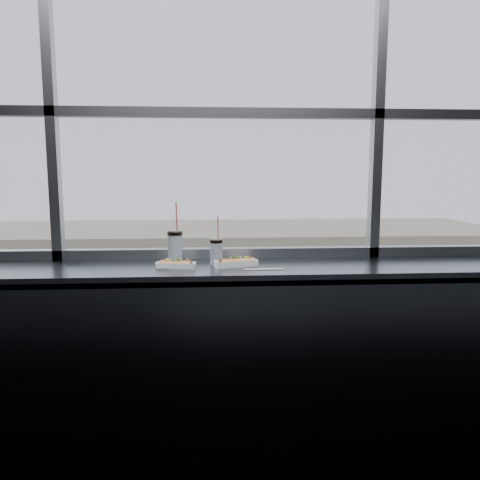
{
  "coord_description": "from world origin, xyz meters",
  "views": [
    {
      "loc": [
        -0.06,
        -1.45,
        1.63
      ],
      "look_at": [
        0.12,
        1.23,
        1.25
      ],
      "focal_mm": 35.0,
      "sensor_mm": 36.0,
      "label": 1
    }
  ],
  "objects": [
    {
      "name": "pedestrian_d",
      "position": [
        8.82,
        29.14,
        -9.82
      ],
      "size": [
        1.02,
        0.76,
        2.29
      ],
      "primitive_type": "imported",
      "color": "#66605B",
      "rests_on": "far_sidewalk"
    },
    {
      "name": "car_far_b",
      "position": [
        2.23,
        25.5,
        -9.96
      ],
      "size": [
        2.58,
        5.95,
        1.97
      ],
      "primitive_type": "imported",
      "rotation": [
        0.0,
        0.0,
        1.55
      ],
      "color": "brown",
      "rests_on": "street_asphalt"
    },
    {
      "name": "soda_cup_left",
      "position": [
        -0.27,
        1.4,
        1.21
      ],
      "size": [
        0.1,
        0.1,
        0.36
      ],
      "color": "white",
      "rests_on": "counter"
    },
    {
      "name": "window_mullions",
      "position": [
        0.0,
        1.5,
        2.3
      ],
      "size": [
        6.0,
        0.08,
        2.4
      ],
      "primitive_type": null,
      "color": "gray",
      "rests_on": "ground"
    },
    {
      "name": "counter",
      "position": [
        0.0,
        1.23,
        1.07
      ],
      "size": [
        6.0,
        0.55,
        0.06
      ],
      "primitive_type": "cube",
      "color": "slate",
      "rests_on": "ground"
    },
    {
      "name": "wrapper",
      "position": [
        -0.31,
        1.16,
        1.11
      ],
      "size": [
        0.1,
        0.07,
        0.02
      ],
      "primitive_type": "ellipsoid",
      "color": "silver",
      "rests_on": "counter"
    },
    {
      "name": "plaza_ground",
      "position": [
        0.0,
        45.0,
        -11.0
      ],
      "size": [
        120.0,
        120.0,
        0.0
      ],
      "primitive_type": "plane",
      "color": "#B1A191",
      "rests_on": "ground"
    },
    {
      "name": "wall_back_lower",
      "position": [
        0.0,
        1.5,
        0.55
      ],
      "size": [
        6.0,
        0.0,
        6.0
      ],
      "primitive_type": "plane",
      "rotation": [
        1.57,
        0.0,
        0.0
      ],
      "color": "black",
      "rests_on": "ground"
    },
    {
      "name": "far_sidewalk",
      "position": [
        0.0,
        29.5,
        -10.98
      ],
      "size": [
        80.0,
        6.0,
        0.04
      ],
      "primitive_type": "cube",
      "color": "#B1A191",
      "rests_on": "plaza_ground"
    },
    {
      "name": "street_asphalt",
      "position": [
        0.0,
        21.5,
        -10.97
      ],
      "size": [
        80.0,
        10.0,
        0.06
      ],
      "primitive_type": "cube",
      "color": "black",
      "rests_on": "plaza_ground"
    },
    {
      "name": "car_near_b",
      "position": [
        -7.27,
        17.5,
        -9.9
      ],
      "size": [
        2.72,
        6.29,
        2.08
      ],
      "primitive_type": "imported",
      "rotation": [
        0.0,
        0.0,
        1.59
      ],
      "color": "black",
      "rests_on": "street_asphalt"
    },
    {
      "name": "car_near_c",
      "position": [
        -0.49,
        17.5,
        -9.97
      ],
      "size": [
        2.59,
        5.87,
        1.93
      ],
      "primitive_type": "imported",
      "rotation": [
        0.0,
        0.0,
        1.6
      ],
      "color": "#8F391C",
      "rests_on": "street_asphalt"
    },
    {
      "name": "tree_right",
      "position": [
        11.84,
        29.5,
        -7.21
      ],
      "size": [
        3.58,
        3.58,
        5.59
      ],
      "color": "#47382B",
      "rests_on": "far_sidewalk"
    },
    {
      "name": "pedestrian_a",
      "position": [
        -6.47,
        30.7,
        -9.87
      ],
      "size": [
        0.97,
        0.72,
        2.17
      ],
      "primitive_type": "imported",
      "color": "#66605B",
      "rests_on": "far_sidewalk"
    },
    {
      "name": "pedestrian_c",
      "position": [
        5.92,
        30.12,
        -9.81
      ],
      "size": [
        0.77,
        1.02,
        2.31
      ],
      "primitive_type": "imported",
      "rotation": [
        0.0,
        0.0,
        4.71
      ],
      "color": "#66605B",
      "rests_on": "far_sidewalk"
    },
    {
      "name": "hotdog_tray_right",
      "position": [
        0.09,
        1.2,
        1.12
      ],
      "size": [
        0.26,
        0.15,
        0.06
      ],
      "rotation": [
        0.0,
        0.0,
        0.29
      ],
      "color": "white",
      "rests_on": "counter"
    },
    {
      "name": "car_near_d",
      "position": [
        6.02,
        17.5,
        -9.94
      ],
      "size": [
        2.63,
        6.03,
        1.99
      ],
      "primitive_type": "imported",
      "rotation": [
        0.0,
        0.0,
        1.59
      ],
      "color": "silver",
      "rests_on": "street_asphalt"
    },
    {
      "name": "car_far_a",
      "position": [
        -11.85,
        25.5,
        -9.8
      ],
      "size": [
        2.96,
        6.88,
        2.28
      ],
      "primitive_type": "imported",
      "rotation": [
        0.0,
        0.0,
        1.55
      ],
      "color": "black",
      "rests_on": "street_asphalt"
    },
    {
      "name": "far_building",
      "position": [
        0.0,
        39.5,
        -7.0
      ],
      "size": [
        50.0,
        14.0,
        8.0
      ],
      "primitive_type": "cube",
      "color": "gray",
      "rests_on": "plaza_ground"
    },
    {
      "name": "soda_cup_right",
      "position": [
        -0.02,
        1.28,
        1.18
      ],
      "size": [
        0.08,
        0.08,
        0.29
      ],
      "color": "white",
      "rests_on": "counter"
    },
    {
      "name": "window_glass",
      "position": [
        0.0,
        1.52,
        2.3
      ],
      "size": [
        6.0,
        0.0,
        6.0
      ],
      "primitive_type": "plane",
      "rotation": [
        1.57,
        0.0,
        0.0
      ],
      "color": "silver",
      "rests_on": "ground"
    },
    {
      "name": "counter_fascia",
      "position": [
        0.0,
        0.97,
        0.55
      ],
      "size": [
        6.0,
        0.04,
        1.04
      ],
      "primitive_type": "cube",
      "color": "slate",
      "rests_on": "ground"
    },
    {
      "name": "tree_left",
      "position": [
        -7.96,
        29.5,
        -7.72
      ],
      "size": [
        3.1,
        3.1,
        4.84
      ],
      "color": "#47382B",
      "rests_on": "far_sidewalk"
    },
    {
      "name": "hotdog_tray_left",
      "position": [
        -0.25,
        1.17,
        1.12
      ],
      "size": [
        0.23,
        0.1,
        0.05
      ],
      "rotation": [
        0.0,
        0.0,
        -0.12
      ],
      "color": "white",
      "rests_on": "counter"
    },
    {
      "name": "loose_straw",
      "position": [
        0.24,
        1.09,
        1.1
      ],
      "size": [
        0.23,
        0.01,
        0.01
      ],
      "primitive_type": "cylinder",
      "rotation": [
        0.0,
        1.57,
        -0.02
      ],
      "color": "white",
      "rests_on": "counter"
    },
    {
      "name": "tree_center",
      "position": [
        1.15,
        29.5,
        -7.99
      ],
      "size": [
        2.84,
        2.84,
        4.44
      ],
      "color": "#47382B",
      "rests_on": "far_sidewalk"
    }
  ]
}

